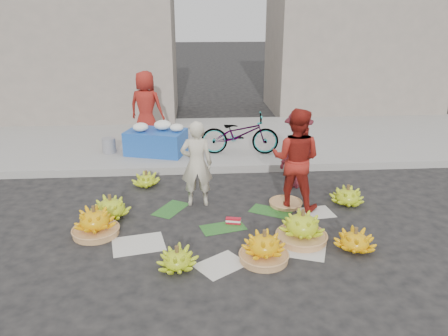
{
  "coord_description": "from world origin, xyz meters",
  "views": [
    {
      "loc": [
        -0.51,
        -5.96,
        3.04
      ],
      "look_at": [
        -0.04,
        0.47,
        0.7
      ],
      "focal_mm": 35.0,
      "sensor_mm": 36.0,
      "label": 1
    }
  ],
  "objects": [
    {
      "name": "ground",
      "position": [
        0.0,
        0.0,
        0.0
      ],
      "size": [
        80.0,
        80.0,
        0.0
      ],
      "primitive_type": "plane",
      "color": "black",
      "rests_on": "ground"
    },
    {
      "name": "banana_bunch_4",
      "position": [
        0.97,
        -0.65,
        0.21
      ],
      "size": [
        0.73,
        0.73,
        0.48
      ],
      "rotation": [
        0.0,
        0.0,
        -0.21
      ],
      "color": "#AA7747",
      "rests_on": "ground"
    },
    {
      "name": "banana_bunch_5",
      "position": [
        2.02,
        0.5,
        0.15
      ],
      "size": [
        0.61,
        0.61,
        0.34
      ],
      "rotation": [
        0.0,
        0.0,
        -0.15
      ],
      "color": "#8BB019",
      "rests_on": "ground"
    },
    {
      "name": "banana_bunch_2",
      "position": [
        0.36,
        -1.13,
        0.18
      ],
      "size": [
        0.62,
        0.62,
        0.44
      ],
      "rotation": [
        0.0,
        0.0,
        0.16
      ],
      "color": "#AA7747",
      "rests_on": "ground"
    },
    {
      "name": "banana_bunch_3",
      "position": [
        1.61,
        -0.96,
        0.14
      ],
      "size": [
        0.66,
        0.66,
        0.33
      ],
      "rotation": [
        0.0,
        0.0,
        0.35
      ],
      "color": "#F2B20C",
      "rests_on": "ground"
    },
    {
      "name": "banana_bunch_6",
      "position": [
        -1.81,
        0.28,
        0.17
      ],
      "size": [
        0.75,
        0.75,
        0.38
      ],
      "rotation": [
        0.0,
        0.0,
        0.25
      ],
      "color": "#8BB019",
      "rests_on": "ground"
    },
    {
      "name": "flower_vendor",
      "position": [
        -1.57,
        4.04,
        0.94
      ],
      "size": [
        0.93,
        0.75,
        1.65
      ],
      "primitive_type": "imported",
      "rotation": [
        0.0,
        0.0,
        2.82
      ],
      "color": "#9F2418",
      "rests_on": "sidewalk"
    },
    {
      "name": "bicycle",
      "position": [
        0.48,
        2.97,
        0.56
      ],
      "size": [
        0.71,
        1.7,
        0.87
      ],
      "primitive_type": "imported",
      "rotation": [
        0.0,
        0.0,
        1.49
      ],
      "color": "gray",
      "rests_on": "sidewalk"
    },
    {
      "name": "man_striped",
      "position": [
        1.34,
        1.36,
        0.7
      ],
      "size": [
        1.01,
        1.0,
        1.39
      ],
      "primitive_type": "imported",
      "rotation": [
        0.0,
        0.0,
        3.91
      ],
      "color": "maroon",
      "rests_on": "ground"
    },
    {
      "name": "flower_table",
      "position": [
        -1.3,
        3.11,
        0.41
      ],
      "size": [
        1.38,
        1.08,
        0.71
      ],
      "rotation": [
        0.0,
        0.0,
        -0.29
      ],
      "color": "#1847A1",
      "rests_on": "sidewalk"
    },
    {
      "name": "basket_spare",
      "position": [
        0.99,
        0.52,
        0.03
      ],
      "size": [
        0.69,
        0.69,
        0.06
      ],
      "primitive_type": "cylinder",
      "rotation": [
        0.0,
        0.0,
        -0.41
      ],
      "color": "#AA7747",
      "rests_on": "ground"
    },
    {
      "name": "newspaper_scatter",
      "position": [
        0.0,
        -0.8,
        0.0
      ],
      "size": [
        3.2,
        1.8,
        0.0
      ],
      "primitive_type": null,
      "color": "beige",
      "rests_on": "ground"
    },
    {
      "name": "vendor_red",
      "position": [
        1.1,
        0.48,
        0.82
      ],
      "size": [
        0.99,
        0.9,
        1.63
      ],
      "primitive_type": "imported",
      "rotation": [
        0.0,
        0.0,
        2.69
      ],
      "color": "#9F2418",
      "rests_on": "ground"
    },
    {
      "name": "incense_stack",
      "position": [
        0.06,
        -0.08,
        0.05
      ],
      "size": [
        0.24,
        0.12,
        0.09
      ],
      "primitive_type": "cube",
      "rotation": [
        0.0,
        0.0,
        -0.21
      ],
      "color": "#B61324",
      "rests_on": "ground"
    },
    {
      "name": "building_right",
      "position": [
        4.5,
        7.7,
        2.5
      ],
      "size": [
        5.0,
        3.0,
        5.0
      ],
      "primitive_type": "cube",
      "color": "gray",
      "rests_on": "sidewalk"
    },
    {
      "name": "banana_leaves",
      "position": [
        -0.1,
        0.2,
        0.0
      ],
      "size": [
        2.0,
        1.0,
        0.0
      ],
      "primitive_type": null,
      "color": "#1E561C",
      "rests_on": "ground"
    },
    {
      "name": "banana_bunch_7",
      "position": [
        -1.38,
        1.53,
        0.13
      ],
      "size": [
        0.52,
        0.52,
        0.3
      ],
      "rotation": [
        0.0,
        0.0,
        0.12
      ],
      "color": "#8BB019",
      "rests_on": "ground"
    },
    {
      "name": "banana_bunch_0",
      "position": [
        -1.94,
        -0.27,
        0.19
      ],
      "size": [
        0.74,
        0.74,
        0.45
      ],
      "rotation": [
        0.0,
        0.0,
        0.37
      ],
      "color": "#AA7747",
      "rests_on": "ground"
    },
    {
      "name": "sidewalk",
      "position": [
        0.0,
        4.3,
        0.06
      ],
      "size": [
        40.0,
        4.0,
        0.12
      ],
      "primitive_type": "cube",
      "color": "gray",
      "rests_on": "ground"
    },
    {
      "name": "grey_bucket",
      "position": [
        -2.33,
        3.23,
        0.28
      ],
      "size": [
        0.29,
        0.29,
        0.33
      ],
      "primitive_type": "cylinder",
      "color": "gray",
      "rests_on": "sidewalk"
    },
    {
      "name": "building_left",
      "position": [
        -4.0,
        7.2,
        2.0
      ],
      "size": [
        6.0,
        3.0,
        4.0
      ],
      "primitive_type": "cube",
      "color": "gray",
      "rests_on": "sidewalk"
    },
    {
      "name": "curb",
      "position": [
        0.0,
        2.2,
        0.07
      ],
      "size": [
        40.0,
        0.25,
        0.15
      ],
      "primitive_type": "cube",
      "color": "gray",
      "rests_on": "ground"
    },
    {
      "name": "banana_bunch_1",
      "position": [
        -0.75,
        -1.23,
        0.13
      ],
      "size": [
        0.61,
        0.61,
        0.31
      ],
      "rotation": [
        0.0,
        0.0,
        0.33
      ],
      "color": "#8BB019",
      "rests_on": "ground"
    },
    {
      "name": "vendor_cream",
      "position": [
        -0.47,
        0.67,
        0.71
      ],
      "size": [
        0.52,
        0.34,
        1.42
      ],
      "primitive_type": "imported",
      "rotation": [
        0.0,
        0.0,
        3.14
      ],
      "color": "beige",
      "rests_on": "ground"
    }
  ]
}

